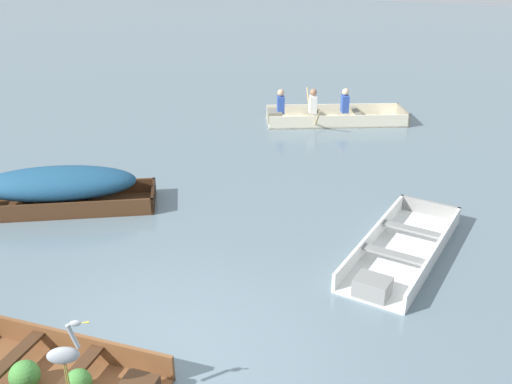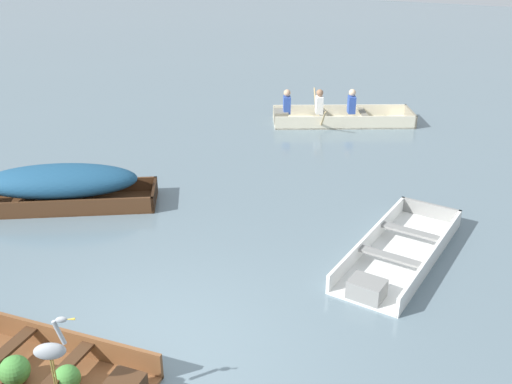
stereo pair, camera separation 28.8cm
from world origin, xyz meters
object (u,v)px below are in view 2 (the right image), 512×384
(skiff_dark_varnish_mid_moored, at_px, (59,184))
(heron_on_dinghy, at_px, (51,349))
(dinghy_wooden_brown_foreground, at_px, (40,377))
(rowboat_cream_with_crew, at_px, (334,116))
(skiff_white_near_moored, at_px, (397,255))

(skiff_dark_varnish_mid_moored, xyz_separation_m, heron_on_dinghy, (3.63, -3.75, 0.42))
(dinghy_wooden_brown_foreground, distance_m, skiff_dark_varnish_mid_moored, 4.75)
(dinghy_wooden_brown_foreground, bearing_deg, heron_on_dinghy, -21.17)
(rowboat_cream_with_crew, bearing_deg, heron_on_dinghy, -85.29)
(dinghy_wooden_brown_foreground, xyz_separation_m, skiff_white_near_moored, (2.83, 4.41, -0.03))
(skiff_white_near_moored, xyz_separation_m, rowboat_cream_with_crew, (-3.23, 6.14, 0.09))
(rowboat_cream_with_crew, distance_m, heron_on_dinghy, 10.80)
(dinghy_wooden_brown_foreground, distance_m, skiff_white_near_moored, 5.25)
(dinghy_wooden_brown_foreground, bearing_deg, skiff_white_near_moored, 57.30)
(skiff_dark_varnish_mid_moored, distance_m, heron_on_dinghy, 5.23)
(skiff_dark_varnish_mid_moored, bearing_deg, dinghy_wooden_brown_foreground, -48.56)
(dinghy_wooden_brown_foreground, height_order, skiff_dark_varnish_mid_moored, skiff_dark_varnish_mid_moored)
(heron_on_dinghy, bearing_deg, skiff_dark_varnish_mid_moored, 134.10)
(dinghy_wooden_brown_foreground, distance_m, heron_on_dinghy, 0.88)
(dinghy_wooden_brown_foreground, height_order, rowboat_cream_with_crew, rowboat_cream_with_crew)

